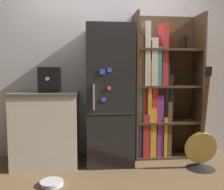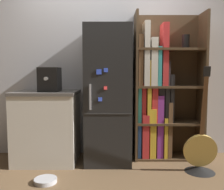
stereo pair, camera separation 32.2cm
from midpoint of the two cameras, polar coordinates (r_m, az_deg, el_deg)
The scene contains 8 objects.
ground_plane at distance 3.27m, azimuth 2.19°, elevation -15.58°, with size 16.00×16.00×0.00m, color brown.
wall_back at distance 3.54m, azimuth 1.99°, elevation 7.45°, with size 8.00×0.05×2.60m.
refrigerator at distance 3.21m, azimuth 2.16°, elevation -0.03°, with size 0.58×0.65×1.74m.
bookshelf at distance 3.45m, azimuth 13.55°, elevation 0.03°, with size 0.91×0.38×1.94m.
kitchen_counter at distance 3.33m, azimuth -11.73°, elevation -7.02°, with size 0.80×0.66×0.92m.
espresso_machine at distance 3.21m, azimuth -11.09°, elevation 3.51°, with size 0.24×0.36×0.30m.
guitar at distance 3.21m, azimuth 22.50°, elevation -13.11°, with size 0.39×0.35×1.23m.
pet_bowl at distance 2.82m, azimuth -11.50°, elevation -18.60°, with size 0.24×0.24×0.05m.
Camera 2 is at (0.05, -3.07, 1.16)m, focal length 40.00 mm.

